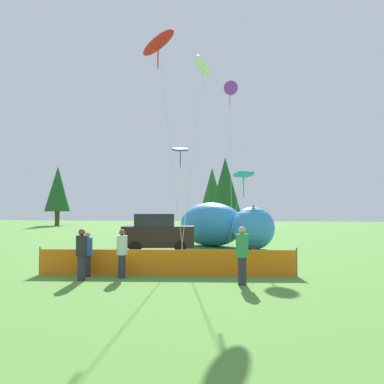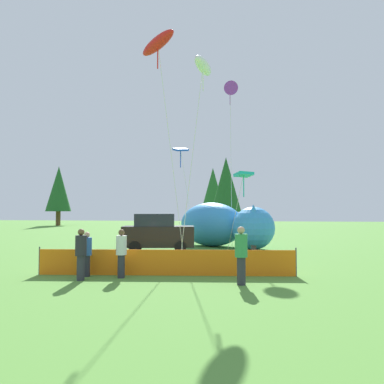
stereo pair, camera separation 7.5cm
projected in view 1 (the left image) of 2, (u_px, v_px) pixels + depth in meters
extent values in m
plane|color=#548C38|center=(178.00, 260.00, 18.05)|extent=(120.00, 120.00, 0.00)
cube|color=black|center=(158.00, 236.00, 21.88)|extent=(4.35, 2.28, 1.20)
cube|color=#1E232D|center=(155.00, 220.00, 21.92)|extent=(2.49, 1.85, 0.72)
cylinder|color=black|center=(180.00, 244.00, 22.69)|extent=(0.70, 0.33, 0.68)
cylinder|color=black|center=(180.00, 247.00, 21.10)|extent=(0.70, 0.33, 0.68)
cylinder|color=black|center=(138.00, 245.00, 22.61)|extent=(0.70, 0.33, 0.68)
cylinder|color=black|center=(135.00, 247.00, 21.02)|extent=(0.70, 0.33, 0.68)
cube|color=black|center=(259.00, 255.00, 16.45)|extent=(0.62, 0.62, 0.03)
cube|color=black|center=(254.00, 250.00, 16.39)|extent=(0.22, 0.42, 0.42)
cylinder|color=#A5A5AD|center=(261.00, 259.00, 16.69)|extent=(0.02, 0.02, 0.47)
cylinder|color=#A5A5AD|center=(265.00, 261.00, 16.31)|extent=(0.02, 0.02, 0.47)
cylinder|color=#A5A5AD|center=(252.00, 260.00, 16.57)|extent=(0.02, 0.02, 0.47)
cylinder|color=#A5A5AD|center=(257.00, 261.00, 16.19)|extent=(0.02, 0.02, 0.47)
ellipsoid|color=#338CD8|center=(211.00, 224.00, 25.12)|extent=(5.60, 5.04, 2.92)
ellipsoid|color=white|center=(211.00, 234.00, 25.09)|extent=(3.76, 3.50, 1.31)
sphere|color=#338CD8|center=(253.00, 228.00, 23.00)|extent=(2.63, 2.63, 2.63)
cone|color=#338CD8|center=(253.00, 211.00, 23.70)|extent=(0.74, 0.74, 0.79)
cone|color=#338CD8|center=(253.00, 211.00, 22.40)|extent=(0.74, 0.74, 0.79)
cube|color=orange|center=(167.00, 263.00, 13.99)|extent=(9.62, 0.99, 0.96)
cylinder|color=#4C4C51|center=(40.00, 261.00, 14.16)|extent=(0.05, 0.05, 1.06)
cylinder|color=#4C4C51|center=(297.00, 262.00, 13.83)|extent=(0.05, 0.05, 1.06)
cylinder|color=#2D2D38|center=(242.00, 271.00, 12.27)|extent=(0.28, 0.28, 0.91)
cylinder|color=#338C4C|center=(242.00, 245.00, 12.30)|extent=(0.42, 0.42, 0.76)
sphere|color=tan|center=(242.00, 230.00, 12.33)|extent=(0.25, 0.25, 0.25)
cylinder|color=#2D2D38|center=(87.00, 266.00, 13.77)|extent=(0.24, 0.24, 0.78)
cylinder|color=#2D59A5|center=(87.00, 246.00, 13.80)|extent=(0.36, 0.36, 0.65)
sphere|color=tan|center=(88.00, 235.00, 13.82)|extent=(0.21, 0.21, 0.21)
cylinder|color=#2D2D38|center=(122.00, 266.00, 13.49)|extent=(0.26, 0.26, 0.83)
cylinder|color=silver|center=(122.00, 245.00, 13.52)|extent=(0.38, 0.38, 0.69)
sphere|color=brown|center=(122.00, 232.00, 13.55)|extent=(0.22, 0.22, 0.22)
cylinder|color=#2D2D38|center=(81.00, 268.00, 13.03)|extent=(0.27, 0.27, 0.85)
cylinder|color=#26262D|center=(82.00, 246.00, 13.06)|extent=(0.39, 0.39, 0.71)
sphere|color=brown|center=(82.00, 232.00, 13.08)|extent=(0.23, 0.23, 0.23)
cylinder|color=silver|center=(171.00, 154.00, 19.70)|extent=(0.86, 2.91, 10.74)
ellipsoid|color=red|center=(158.00, 43.00, 18.57)|extent=(2.30, 1.81, 1.24)
cylinder|color=red|center=(158.00, 57.00, 18.54)|extent=(0.06, 0.06, 1.20)
cylinder|color=silver|center=(192.00, 164.00, 19.71)|extent=(1.45, 1.68, 9.78)
ellipsoid|color=white|center=(203.00, 66.00, 19.02)|extent=(1.15, 2.02, 0.98)
cylinder|color=white|center=(203.00, 79.00, 18.99)|extent=(0.06, 0.06, 1.20)
cylinder|color=silver|center=(235.00, 213.00, 22.18)|extent=(1.02, 1.60, 4.48)
cube|color=#19B2B2|center=(244.00, 174.00, 21.44)|extent=(1.20, 1.21, 0.30)
cylinder|color=#19B2B2|center=(244.00, 187.00, 21.41)|extent=(0.06, 0.06, 1.20)
cylinder|color=silver|center=(231.00, 164.00, 25.93)|extent=(0.15, 0.95, 11.18)
cone|color=purple|center=(230.00, 87.00, 26.65)|extent=(1.20, 1.74, 1.42)
cylinder|color=purple|center=(230.00, 97.00, 26.62)|extent=(0.06, 0.06, 1.20)
cylinder|color=silver|center=(188.00, 197.00, 26.74)|extent=(1.06, 0.33, 6.76)
cube|color=blue|center=(180.00, 150.00, 26.82)|extent=(1.24, 1.24, 0.43)
cylinder|color=blue|center=(180.00, 159.00, 26.79)|extent=(0.06, 0.06, 1.20)
cylinder|color=brown|center=(57.00, 218.00, 56.93)|extent=(0.69, 0.69, 2.16)
cone|color=#1E5623|center=(58.00, 189.00, 57.14)|extent=(3.80, 3.80, 6.90)
cylinder|color=brown|center=(225.00, 220.00, 46.85)|extent=(0.69, 0.69, 2.15)
cone|color=#1E5623|center=(225.00, 184.00, 47.06)|extent=(3.79, 3.79, 6.89)
cylinder|color=brown|center=(212.00, 219.00, 56.56)|extent=(0.67, 0.67, 2.09)
cone|color=#236028|center=(212.00, 190.00, 56.76)|extent=(3.68, 3.68, 6.69)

